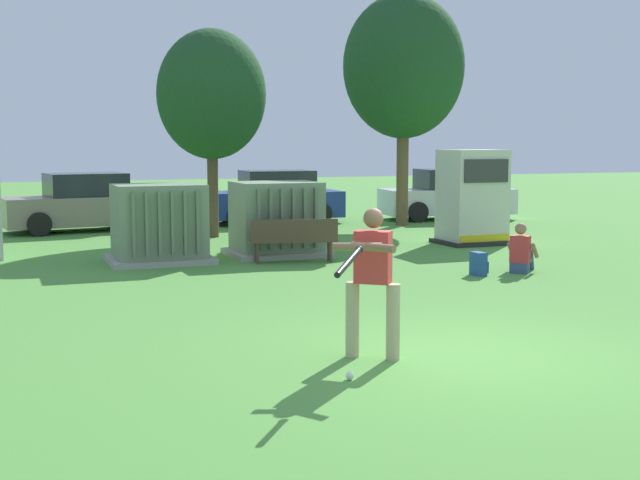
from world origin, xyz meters
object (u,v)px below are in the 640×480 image
Objects in this scene: park_bench at (294,237)px; parked_car_leftmost at (82,204)px; sports_ball at (350,376)px; backpack at (479,264)px; generator_enclosure at (472,198)px; transformer_mid_west at (276,220)px; parked_car_left_of_center at (274,199)px; seated_spectator at (521,253)px; batter at (372,276)px; parked_car_right_of_center at (448,196)px; transformer_west at (159,225)px.

parked_car_leftmost reaches higher than park_bench.
sports_ball is 7.52m from backpack.
generator_enclosure is 0.52× the size of parked_car_leftmost.
parked_car_leftmost is (-3.45, 6.92, -0.04)m from transformer_mid_west.
sports_ball is 17.53m from parked_car_left_of_center.
transformer_mid_west is 7.73m from parked_car_leftmost.
sports_ball is 0.02× the size of parked_car_left_of_center.
seated_spectator is (3.63, -2.79, -0.16)m from park_bench.
batter is 18.27m from parked_car_right_of_center.
parked_car_right_of_center is at bearing -7.81° from parked_car_left_of_center.
transformer_mid_west is (2.61, 0.16, 0.00)m from transformer_west.
parked_car_left_of_center is at bearing 91.76° from backpack.
batter is at bearing -84.87° from transformer_west.
backpack is (2.64, -4.06, -0.57)m from transformer_mid_west.
parked_car_left_of_center is at bearing 172.19° from parked_car_right_of_center.
transformer_west is 2.80m from park_bench.
batter is at bearing -126.88° from generator_enclosure.
transformer_mid_west reaches higher than seated_spectator.
transformer_mid_west is 9.96m from sports_ball.
generator_enclosure reaches higher than transformer_west.
generator_enclosure is 4.69m from seated_spectator.
parked_car_left_of_center is at bearing 3.17° from parked_car_leftmost.
batter is 3.95× the size of backpack.
park_bench is 1.06× the size of batter.
transformer_west is at bearing -147.99° from parked_car_right_of_center.
seated_spectator is at bearing -31.95° from transformer_west.
parked_car_left_of_center is at bearing 74.65° from park_bench.
sports_ball is at bearing -129.36° from batter.
backpack is at bearing -36.58° from transformer_west.
parked_car_left_of_center is (4.12, 16.20, -0.22)m from batter.
transformer_west reaches higher than park_bench.
generator_enclosure is at bearing 52.94° from sports_ball.
generator_enclosure is at bearing 53.12° from batter.
backpack is 0.10× the size of parked_car_right_of_center.
sports_ball is (0.23, -9.48, -0.74)m from transformer_west.
seated_spectator is 11.35m from parked_car_left_of_center.
park_bench is 0.42× the size of parked_car_leftmost.
transformer_mid_west is 9.15m from batter.
transformer_west is 1.00× the size of transformer_mid_west.
transformer_mid_west and parked_car_left_of_center have the same top height.
parked_car_right_of_center is at bearing 57.23° from sports_ball.
parked_car_left_of_center and parked_car_right_of_center have the same top height.
parked_car_left_of_center is at bearing 74.51° from sports_ball.
parked_car_left_of_center reaches higher than backpack.
parked_car_left_of_center is at bearing 56.47° from transformer_west.
transformer_west is 1.14× the size of park_bench.
transformer_mid_west is at bearing -107.60° from parked_car_left_of_center.
transformer_west is 4.77× the size of backpack.
batter is at bearing -103.04° from park_bench.
parked_car_left_of_center is (2.30, 7.24, -0.04)m from transformer_mid_west.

